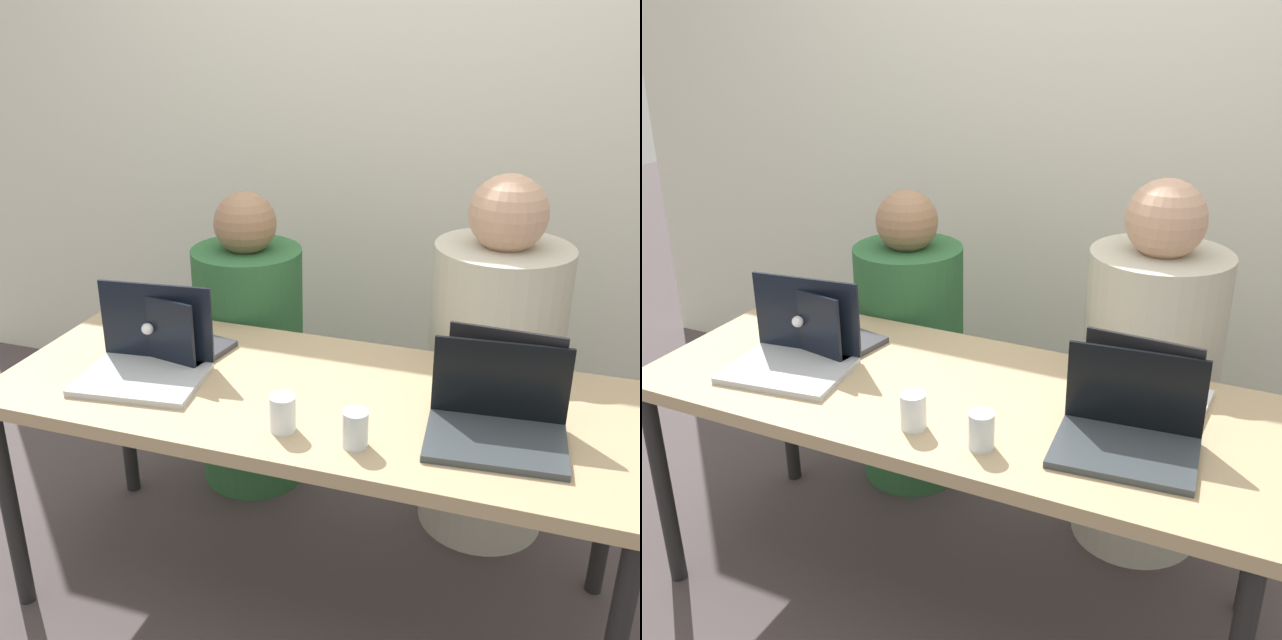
{
  "view_description": "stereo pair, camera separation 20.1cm",
  "coord_description": "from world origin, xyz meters",
  "views": [
    {
      "loc": [
        0.6,
        -1.68,
        1.68
      ],
      "look_at": [
        0.0,
        0.07,
        0.89
      ],
      "focal_mm": 42.0,
      "sensor_mm": 36.0,
      "label": 1
    },
    {
      "loc": [
        0.78,
        -1.61,
        1.68
      ],
      "look_at": [
        0.0,
        0.07,
        0.89
      ],
      "focal_mm": 42.0,
      "sensor_mm": 36.0,
      "label": 2
    }
  ],
  "objects": [
    {
      "name": "back_wall",
      "position": [
        0.0,
        1.25,
        1.19
      ],
      "size": [
        4.51,
        0.1,
        2.38
      ],
      "primitive_type": "cube",
      "color": "silver",
      "rests_on": "ground"
    },
    {
      "name": "person_on_left",
      "position": [
        -0.43,
        0.55,
        0.49
      ],
      "size": [
        0.39,
        0.39,
        1.1
      ],
      "rotation": [
        0.0,
        0.0,
        3.17
      ],
      "color": "#2E6537",
      "rests_on": "ground"
    },
    {
      "name": "laptop_front_right",
      "position": [
        0.5,
        -0.08,
        0.76
      ],
      "size": [
        0.35,
        0.27,
        0.22
      ],
      "rotation": [
        0.0,
        0.0,
        0.09
      ],
      "color": "#343A3F",
      "rests_on": "desk"
    },
    {
      "name": "ground_plane",
      "position": [
        0.0,
        0.0,
        0.0
      ],
      "size": [
        12.0,
        12.0,
        0.0
      ],
      "primitive_type": "plane",
      "color": "#4A4042"
    },
    {
      "name": "water_glass_center",
      "position": [
        -0.0,
        -0.21,
        0.75
      ],
      "size": [
        0.07,
        0.07,
        0.09
      ],
      "color": "white",
      "rests_on": "desk"
    },
    {
      "name": "laptop_back_left",
      "position": [
        -0.48,
        0.08,
        0.76
      ],
      "size": [
        0.33,
        0.27,
        0.21
      ],
      "rotation": [
        0.0,
        0.0,
        2.97
      ],
      "color": "#38373E",
      "rests_on": "desk"
    },
    {
      "name": "laptop_back_right",
      "position": [
        0.5,
        0.11,
        0.76
      ],
      "size": [
        0.3,
        0.29,
        0.24
      ],
      "rotation": [
        0.0,
        0.0,
        3.09
      ],
      "color": "silver",
      "rests_on": "desk"
    },
    {
      "name": "laptop_front_left",
      "position": [
        -0.47,
        -0.06,
        0.76
      ],
      "size": [
        0.36,
        0.3,
        0.24
      ],
      "rotation": [
        0.0,
        0.0,
        0.12
      ],
      "color": "#ADB2B5",
      "rests_on": "desk"
    },
    {
      "name": "person_on_right",
      "position": [
        0.43,
        0.55,
        0.54
      ],
      "size": [
        0.49,
        0.49,
        1.22
      ],
      "rotation": [
        0.0,
        0.0,
        2.99
      ],
      "color": "beige",
      "rests_on": "ground"
    },
    {
      "name": "desk",
      "position": [
        0.0,
        0.0,
        0.65
      ],
      "size": [
        1.73,
        0.7,
        0.71
      ],
      "color": "tan",
      "rests_on": "ground"
    },
    {
      "name": "water_glass_right",
      "position": [
        0.19,
        -0.22,
        0.75
      ],
      "size": [
        0.06,
        0.06,
        0.09
      ],
      "color": "silver",
      "rests_on": "desk"
    }
  ]
}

